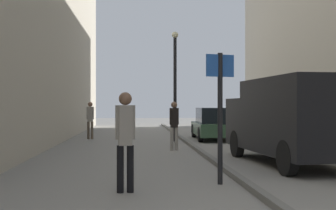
{
  "coord_description": "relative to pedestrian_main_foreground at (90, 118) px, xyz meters",
  "views": [
    {
      "loc": [
        -0.55,
        -2.84,
        1.56
      ],
      "look_at": [
        0.45,
        10.62,
        1.57
      ],
      "focal_mm": 47.52,
      "sensor_mm": 36.0,
      "label": 1
    }
  ],
  "objects": [
    {
      "name": "street_sign_post",
      "position": [
        3.76,
        -12.13,
        0.55
      ],
      "size": [
        0.59,
        0.19,
        2.6
      ],
      "rotation": [
        0.0,
        0.0,
        3.41
      ],
      "color": "black",
      "rests_on": "ground_plane"
    },
    {
      "name": "pedestrian_far_crossing",
      "position": [
        3.43,
        -5.49,
        -0.02
      ],
      "size": [
        0.33,
        0.24,
        1.69
      ],
      "rotation": [
        0.0,
        0.0,
        0.26
      ],
      "color": "gray",
      "rests_on": "ground_plane"
    },
    {
      "name": "pedestrian_main_foreground",
      "position": [
        0.0,
        0.0,
        0.0
      ],
      "size": [
        0.34,
        0.22,
        1.72
      ],
      "rotation": [
        0.0,
        0.0,
        -0.07
      ],
      "color": "brown",
      "rests_on": "ground_plane"
    },
    {
      "name": "kerb_strip",
      "position": [
        4.21,
        -5.98,
        -0.93
      ],
      "size": [
        0.16,
        40.0,
        0.12
      ],
      "primitive_type": "cube",
      "color": "#615F5B",
      "rests_on": "ground_plane"
    },
    {
      "name": "parked_car",
      "position": [
        5.72,
        -0.74,
        -0.28
      ],
      "size": [
        1.95,
        4.26,
        1.45
      ],
      "rotation": [
        0.0,
        0.0,
        -0.03
      ],
      "color": "#335138",
      "rests_on": "ground_plane"
    },
    {
      "name": "lamp_post",
      "position": [
        3.81,
        -1.68,
        1.73
      ],
      "size": [
        0.28,
        0.28,
        4.76
      ],
      "color": "black",
      "rests_on": "ground_plane"
    },
    {
      "name": "delivery_van",
      "position": [
        6.22,
        -9.37,
        0.22
      ],
      "size": [
        2.42,
        5.43,
        2.25
      ],
      "rotation": [
        0.0,
        0.0,
        0.07
      ],
      "color": "black",
      "rests_on": "ground_plane"
    },
    {
      "name": "ground_plane",
      "position": [
        2.63,
        -5.98,
        -0.99
      ],
      "size": [
        80.0,
        80.0,
        0.0
      ],
      "primitive_type": "plane",
      "color": "gray"
    },
    {
      "name": "pedestrian_mid_block",
      "position": [
        1.91,
        -12.84,
        0.05
      ],
      "size": [
        0.36,
        0.23,
        1.8
      ],
      "rotation": [
        0.0,
        0.0,
        0.11
      ],
      "color": "black",
      "rests_on": "ground_plane"
    }
  ]
}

